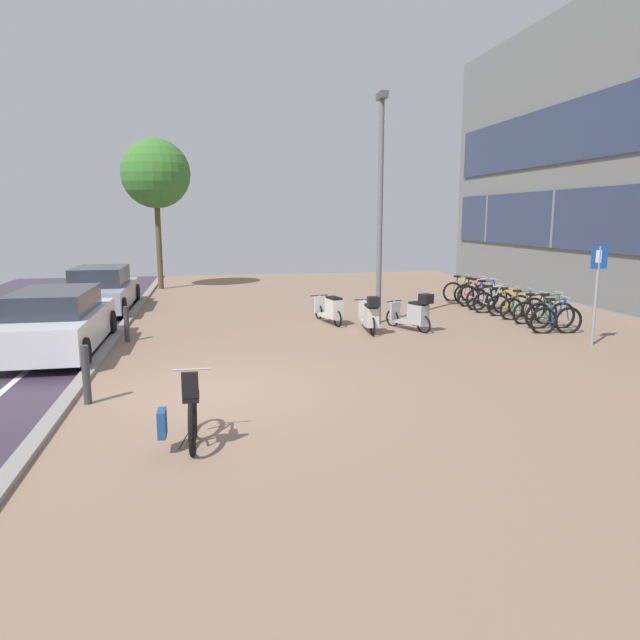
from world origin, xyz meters
TOP-DOWN VIEW (x-y plane):
  - ground at (1.43, 0.00)m, footprint 21.00×40.00m
  - bicycle_foreground at (-0.42, -2.29)m, footprint 0.66×1.34m
  - bicycle_rack_00 at (8.40, 3.39)m, footprint 1.36×0.48m
  - bicycle_rack_01 at (8.64, 4.03)m, footprint 1.37×0.48m
  - bicycle_rack_02 at (8.60, 4.68)m, footprint 1.29×0.48m
  - bicycle_rack_03 at (8.59, 5.32)m, footprint 1.30×0.48m
  - bicycle_rack_04 at (8.53, 5.96)m, footprint 1.25×0.49m
  - bicycle_rack_05 at (8.37, 6.60)m, footprint 1.29×0.48m
  - bicycle_rack_06 at (8.46, 7.24)m, footprint 1.43×0.48m
  - bicycle_rack_07 at (8.48, 7.89)m, footprint 1.37×0.48m
  - bicycle_rack_08 at (8.62, 8.53)m, footprint 1.29×0.48m
  - bicycle_rack_09 at (8.48, 9.17)m, footprint 1.31×0.48m
  - scooter_near at (3.13, 5.75)m, footprint 0.68×1.77m
  - scooter_mid at (5.02, 4.39)m, footprint 0.92×1.50m
  - scooter_far at (3.84, 4.38)m, footprint 0.53×1.80m
  - parked_car_near at (-3.39, 3.58)m, footprint 1.90×4.33m
  - parked_car_far at (-3.43, 9.35)m, footprint 1.88×4.42m
  - parking_sign at (8.45, 2.02)m, footprint 0.40×0.07m
  - lamp_post at (4.45, 5.68)m, footprint 0.20×0.52m
  - street_tree at (-2.05, 14.76)m, footprint 2.70×2.70m
  - bollard_near at (-2.05, -0.28)m, footprint 0.12×0.12m
  - bollard_far at (-2.05, 4.41)m, footprint 0.12×0.12m

SIDE VIEW (x-z plane):
  - ground at x=1.43m, z-range -0.09..0.04m
  - bicycle_rack_02 at x=8.60m, z-range -0.14..0.79m
  - bicycle_rack_04 at x=8.53m, z-range -0.14..0.79m
  - bicycle_rack_05 at x=8.37m, z-range -0.14..0.79m
  - bicycle_rack_03 at x=8.59m, z-range -0.14..0.80m
  - bicycle_rack_08 at x=8.62m, z-range -0.14..0.82m
  - bicycle_rack_09 at x=8.48m, z-range -0.14..0.82m
  - bicycle_rack_00 at x=8.40m, z-range -0.15..0.83m
  - bicycle_rack_01 at x=8.64m, z-range -0.15..0.85m
  - bicycle_rack_07 at x=8.48m, z-range -0.15..0.86m
  - bicycle_rack_06 at x=8.46m, z-range -0.15..0.87m
  - bicycle_foreground at x=-0.42m, z-range -0.15..0.93m
  - scooter_near at x=3.13m, z-range 0.01..0.80m
  - bollard_far at x=-2.05m, z-range 0.00..0.84m
  - scooter_far at x=3.84m, z-range -0.05..0.95m
  - scooter_mid at x=5.02m, z-range -0.06..0.97m
  - bollard_near at x=-2.05m, z-range 0.00..0.94m
  - parked_car_far at x=-3.43m, z-range -0.04..1.32m
  - parked_car_near at x=-3.39m, z-range -0.02..1.33m
  - parking_sign at x=8.45m, z-range 0.28..2.52m
  - lamp_post at x=4.45m, z-range 0.32..6.40m
  - street_tree at x=-2.05m, z-range 1.59..7.51m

